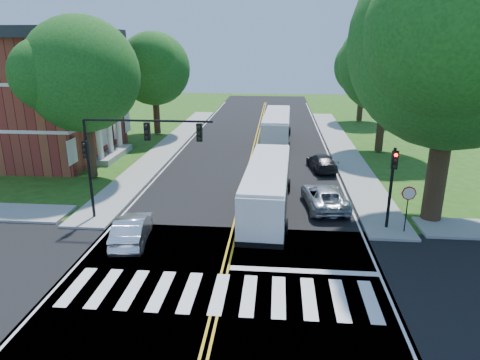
# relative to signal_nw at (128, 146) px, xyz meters

# --- Properties ---
(ground) EXTENTS (140.00, 140.00, 0.00)m
(ground) POSITION_rel_signal_nw_xyz_m (5.86, -6.43, -4.38)
(ground) COLOR #214C13
(ground) RESTS_ON ground
(road) EXTENTS (14.00, 96.00, 0.01)m
(road) POSITION_rel_signal_nw_xyz_m (5.86, 11.57, -4.37)
(road) COLOR black
(road) RESTS_ON ground
(cross_road) EXTENTS (60.00, 12.00, 0.01)m
(cross_road) POSITION_rel_signal_nw_xyz_m (5.86, -6.43, -4.37)
(cross_road) COLOR black
(cross_road) RESTS_ON ground
(center_line) EXTENTS (0.36, 70.00, 0.01)m
(center_line) POSITION_rel_signal_nw_xyz_m (5.86, 15.57, -4.36)
(center_line) COLOR gold
(center_line) RESTS_ON road
(edge_line_w) EXTENTS (0.12, 70.00, 0.01)m
(edge_line_w) POSITION_rel_signal_nw_xyz_m (-0.94, 15.57, -4.36)
(edge_line_w) COLOR silver
(edge_line_w) RESTS_ON road
(edge_line_e) EXTENTS (0.12, 70.00, 0.01)m
(edge_line_e) POSITION_rel_signal_nw_xyz_m (12.66, 15.57, -4.36)
(edge_line_e) COLOR silver
(edge_line_e) RESTS_ON road
(crosswalk) EXTENTS (12.60, 3.00, 0.01)m
(crosswalk) POSITION_rel_signal_nw_xyz_m (5.86, -6.93, -4.36)
(crosswalk) COLOR silver
(crosswalk) RESTS_ON road
(stop_bar) EXTENTS (6.60, 0.40, 0.01)m
(stop_bar) POSITION_rel_signal_nw_xyz_m (9.36, -4.83, -4.36)
(stop_bar) COLOR silver
(stop_bar) RESTS_ON road
(sidewalk_nw) EXTENTS (2.60, 40.00, 0.15)m
(sidewalk_nw) POSITION_rel_signal_nw_xyz_m (-2.44, 18.57, -4.30)
(sidewalk_nw) COLOR gray
(sidewalk_nw) RESTS_ON ground
(sidewalk_ne) EXTENTS (2.60, 40.00, 0.15)m
(sidewalk_ne) POSITION_rel_signal_nw_xyz_m (14.16, 18.57, -4.30)
(sidewalk_ne) COLOR gray
(sidewalk_ne) RESTS_ON ground
(tree_ne_big) EXTENTS (10.80, 10.80, 14.91)m
(tree_ne_big) POSITION_rel_signal_nw_xyz_m (16.86, 1.57, 5.24)
(tree_ne_big) COLOR #342014
(tree_ne_big) RESTS_ON ground
(tree_west_near) EXTENTS (8.00, 8.00, 11.40)m
(tree_west_near) POSITION_rel_signal_nw_xyz_m (-5.64, 7.57, 3.15)
(tree_west_near) COLOR #342014
(tree_west_near) RESTS_ON ground
(tree_west_far) EXTENTS (7.60, 7.60, 10.67)m
(tree_west_far) POSITION_rel_signal_nw_xyz_m (-5.14, 23.57, 2.62)
(tree_west_far) COLOR #342014
(tree_west_far) RESTS_ON ground
(tree_east_mid) EXTENTS (8.40, 8.40, 11.93)m
(tree_east_mid) POSITION_rel_signal_nw_xyz_m (17.36, 17.57, 3.48)
(tree_east_mid) COLOR #342014
(tree_east_mid) RESTS_ON ground
(tree_east_far) EXTENTS (7.20, 7.20, 10.34)m
(tree_east_far) POSITION_rel_signal_nw_xyz_m (18.36, 33.57, 2.48)
(tree_east_far) COLOR #342014
(tree_east_far) RESTS_ON ground
(signal_nw) EXTENTS (7.15, 0.46, 5.66)m
(signal_nw) POSITION_rel_signal_nw_xyz_m (0.00, 0.00, 0.00)
(signal_nw) COLOR black
(signal_nw) RESTS_ON ground
(signal_ne) EXTENTS (0.30, 0.46, 4.40)m
(signal_ne) POSITION_rel_signal_nw_xyz_m (14.06, 0.01, -1.41)
(signal_ne) COLOR black
(signal_ne) RESTS_ON ground
(stop_sign) EXTENTS (0.76, 0.08, 2.53)m
(stop_sign) POSITION_rel_signal_nw_xyz_m (14.86, -0.45, -2.35)
(stop_sign) COLOR black
(stop_sign) RESTS_ON ground
(bus_lead) EXTENTS (3.00, 11.09, 2.84)m
(bus_lead) POSITION_rel_signal_nw_xyz_m (7.50, 2.34, -2.87)
(bus_lead) COLOR silver
(bus_lead) RESTS_ON road
(bus_follow) EXTENTS (3.05, 11.60, 2.98)m
(bus_follow) POSITION_rel_signal_nw_xyz_m (7.92, 20.61, -2.79)
(bus_follow) COLOR silver
(bus_follow) RESTS_ON road
(hatchback) EXTENTS (2.03, 4.43, 1.41)m
(hatchback) POSITION_rel_signal_nw_xyz_m (0.86, -2.66, -3.66)
(hatchback) COLOR silver
(hatchback) RESTS_ON road
(suv) EXTENTS (2.85, 5.25, 1.40)m
(suv) POSITION_rel_signal_nw_xyz_m (11.00, 3.07, -3.67)
(suv) COLOR silver
(suv) RESTS_ON road
(dark_sedan) EXTENTS (2.40, 4.56, 1.26)m
(dark_sedan) POSITION_rel_signal_nw_xyz_m (11.59, 11.26, -3.74)
(dark_sedan) COLOR black
(dark_sedan) RESTS_ON road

